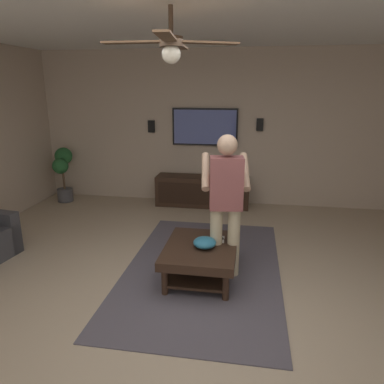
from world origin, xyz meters
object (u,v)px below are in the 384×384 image
(person_standing, at_px, (226,198))
(wall_speaker_right, at_px, (151,126))
(remote_white, at_px, (222,239))
(vase_round, at_px, (229,171))
(wall_speaker_left, at_px, (260,125))
(remote_black, at_px, (220,238))
(ceiling_fan, at_px, (171,45))
(tv, at_px, (205,127))
(potted_plant_tall, at_px, (63,169))
(media_console, at_px, (203,191))
(coffee_table, at_px, (201,254))
(bowl, at_px, (205,243))

(person_standing, xyz_separation_m, wall_speaker_right, (2.77, 1.61, 0.48))
(remote_white, relative_size, vase_round, 0.68)
(wall_speaker_left, xyz_separation_m, wall_speaker_right, (0.00, 1.99, -0.06))
(remote_black, relative_size, ceiling_fan, 0.12)
(tv, bearing_deg, wall_speaker_right, -90.75)
(remote_black, distance_m, vase_round, 2.47)
(tv, height_order, vase_round, tv)
(tv, bearing_deg, remote_black, 11.60)
(tv, distance_m, remote_black, 2.90)
(potted_plant_tall, relative_size, vase_round, 4.66)
(wall_speaker_left, height_order, wall_speaker_right, wall_speaker_left)
(media_console, height_order, ceiling_fan, ceiling_fan)
(coffee_table, relative_size, bowl, 3.91)
(media_console, xyz_separation_m, remote_white, (-2.46, -0.57, 0.14))
(tv, height_order, potted_plant_tall, tv)
(vase_round, bearing_deg, coffee_table, 177.27)
(wall_speaker_left, bearing_deg, remote_black, 170.71)
(media_console, relative_size, ceiling_fan, 1.41)
(coffee_table, relative_size, vase_round, 4.55)
(potted_plant_tall, xyz_separation_m, wall_speaker_left, (0.40, -3.64, 0.85))
(media_console, height_order, remote_black, media_console)
(media_console, distance_m, potted_plant_tall, 2.69)
(remote_white, xyz_separation_m, ceiling_fan, (-0.69, 0.42, 2.04))
(media_console, height_order, vase_round, vase_round)
(remote_white, xyz_separation_m, wall_speaker_left, (2.71, -0.41, 1.07))
(media_console, distance_m, person_standing, 2.67)
(person_standing, height_order, vase_round, person_standing)
(coffee_table, bearing_deg, vase_round, -2.73)
(remote_white, distance_m, vase_round, 2.50)
(tv, xyz_separation_m, wall_speaker_right, (0.01, 1.01, -0.01))
(media_console, height_order, wall_speaker_right, wall_speaker_right)
(wall_speaker_left, bearing_deg, remote_white, 171.36)
(potted_plant_tall, bearing_deg, tv, -81.73)
(person_standing, distance_m, remote_black, 0.53)
(potted_plant_tall, xyz_separation_m, bowl, (-2.53, -3.05, -0.17))
(media_console, bearing_deg, ceiling_fan, 2.74)
(potted_plant_tall, bearing_deg, ceiling_fan, -136.86)
(bowl, bearing_deg, vase_round, -1.64)
(potted_plant_tall, distance_m, vase_round, 3.14)
(person_standing, relative_size, wall_speaker_right, 7.45)
(potted_plant_tall, bearing_deg, vase_round, -86.73)
(tv, xyz_separation_m, wall_speaker_left, (0.01, -0.98, 0.06))
(vase_round, bearing_deg, tv, 66.16)
(media_console, relative_size, potted_plant_tall, 1.66)
(person_standing, relative_size, bowl, 6.42)
(tv, xyz_separation_m, remote_black, (-2.66, -0.55, -1.01))
(remote_white, bearing_deg, media_console, -168.57)
(remote_white, height_order, remote_black, same)
(remote_black, height_order, vase_round, vase_round)
(coffee_table, distance_m, person_standing, 0.70)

